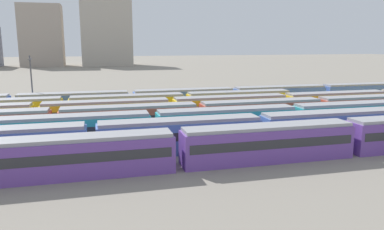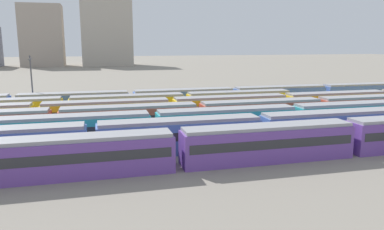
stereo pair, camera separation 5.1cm
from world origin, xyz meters
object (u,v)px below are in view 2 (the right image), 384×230
(train_track_6, at_px, (184,99))
(train_track_5, at_px, (128,106))
(catenary_pole_1, at_px, (32,82))
(train_track_0, at_px, (268,143))
(train_track_1, at_px, (260,130))
(train_track_3, at_px, (319,110))
(train_track_2, at_px, (227,122))
(train_track_4, at_px, (285,105))

(train_track_6, bearing_deg, train_track_5, -153.51)
(train_track_5, distance_m, catenary_pole_1, 17.60)
(train_track_0, xyz_separation_m, train_track_1, (1.50, 5.20, 0.00))
(train_track_1, distance_m, train_track_3, 17.70)
(train_track_1, bearing_deg, train_track_0, -106.06)
(train_track_2, relative_size, train_track_5, 1.68)
(train_track_2, distance_m, train_track_3, 17.35)
(train_track_1, height_order, train_track_2, same)
(train_track_2, height_order, catenary_pole_1, catenary_pole_1)
(train_track_4, bearing_deg, train_track_6, 144.29)
(train_track_3, bearing_deg, catenary_pole_1, 156.84)
(train_track_0, relative_size, train_track_5, 1.68)
(train_track_1, distance_m, train_track_2, 5.66)
(train_track_1, relative_size, train_track_3, 0.66)
(train_track_3, xyz_separation_m, train_track_4, (-2.85, 5.20, 0.00))
(train_track_5, distance_m, train_track_6, 11.66)
(train_track_5, xyz_separation_m, train_track_6, (10.43, 5.20, 0.00))
(train_track_0, xyz_separation_m, train_track_6, (-1.49, 31.20, 0.00))
(train_track_2, bearing_deg, train_track_0, -85.97)
(train_track_1, relative_size, train_track_2, 0.80)
(train_track_2, xyz_separation_m, train_track_5, (-11.19, 15.60, -0.00))
(train_track_0, height_order, train_track_6, same)
(train_track_4, bearing_deg, train_track_2, -142.82)
(train_track_6, bearing_deg, train_track_0, -87.27)
(train_track_0, bearing_deg, train_track_2, 94.03)
(train_track_3, height_order, train_track_6, same)
(train_track_3, distance_m, train_track_4, 5.93)
(train_track_6, bearing_deg, train_track_4, -35.71)
(train_track_3, height_order, catenary_pole_1, catenary_pole_1)
(catenary_pole_1, bearing_deg, train_track_0, -51.35)
(train_track_1, xyz_separation_m, train_track_2, (-2.23, 5.20, 0.00))
(train_track_4, bearing_deg, train_track_0, -121.96)
(train_track_3, distance_m, train_track_6, 23.30)
(train_track_1, relative_size, train_track_6, 0.80)
(train_track_1, height_order, train_track_6, same)
(train_track_1, relative_size, catenary_pole_1, 7.63)
(train_track_6, xyz_separation_m, catenary_pole_1, (-25.70, 2.80, 3.54))
(train_track_1, relative_size, train_track_5, 1.34)
(train_track_0, distance_m, train_track_1, 5.41)
(train_track_0, xyz_separation_m, train_track_5, (-11.92, 26.00, -0.00))
(train_track_4, xyz_separation_m, train_track_6, (-14.47, 10.40, 0.00))
(catenary_pole_1, bearing_deg, train_track_4, -18.19)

